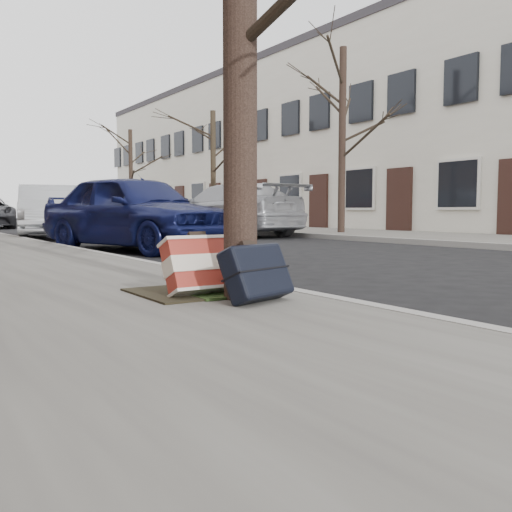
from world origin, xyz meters
TOP-DOWN VIEW (x-y plane):
  - ground at (0.00, 0.00)m, footprint 120.00×120.00m
  - far_sidewalk at (7.80, 15.00)m, footprint 4.00×70.00m
  - house_far at (13.15, 16.00)m, footprint 6.70×40.00m
  - dirt_patch at (-2.00, 1.20)m, footprint 0.85×0.85m
  - suitcase_red at (-2.00, 1.03)m, footprint 0.58×0.33m
  - suitcase_navy at (-1.84, 0.56)m, footprint 0.60×0.46m
  - car_near_front at (-0.04, 7.42)m, footprint 2.84×4.57m
  - car_near_mid at (-0.13, 13.58)m, footprint 2.44×4.66m
  - car_far_front at (4.65, 11.95)m, footprint 2.68×5.42m
  - car_far_back at (4.65, 16.55)m, footprint 2.75×4.17m
  - tree_far_a at (7.20, 9.86)m, footprint 0.21×0.21m
  - tree_far_b at (7.20, 17.54)m, footprint 0.21×0.21m
  - tree_far_c at (7.20, 26.62)m, footprint 0.22×0.22m

SIDE VIEW (x-z plane):
  - ground at x=0.00m, z-range 0.00..0.00m
  - far_sidewalk at x=7.80m, z-range 0.00..0.12m
  - dirt_patch at x=-2.00m, z-range 0.12..0.14m
  - suitcase_navy at x=-1.84m, z-range 0.12..0.54m
  - suitcase_red at x=-2.00m, z-range 0.12..0.56m
  - car_far_back at x=4.65m, z-range 0.00..1.32m
  - car_near_front at x=-0.04m, z-range 0.00..1.45m
  - car_near_mid at x=-0.13m, z-range 0.00..1.46m
  - car_far_front at x=4.65m, z-range 0.00..1.51m
  - tree_far_b at x=7.20m, z-range 0.12..4.72m
  - tree_far_c at x=7.20m, z-range 0.12..5.04m
  - tree_far_a at x=7.20m, z-range 0.12..5.40m
  - house_far at x=13.15m, z-range 0.00..7.20m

